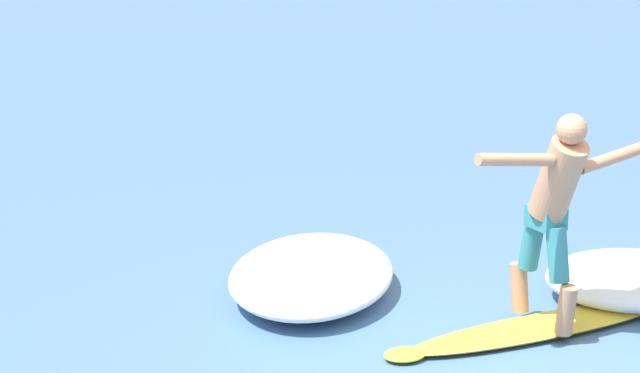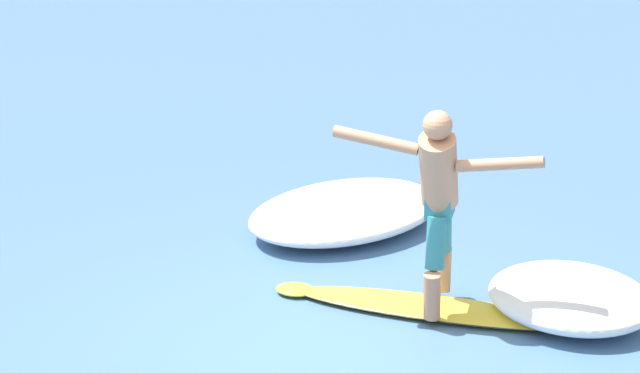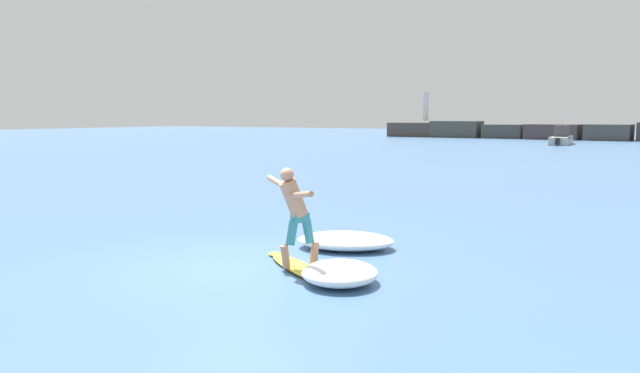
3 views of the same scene
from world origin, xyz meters
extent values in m
ellipsoid|color=yellow|center=(0.96, 0.42, 0.04)|extent=(2.14, 1.65, 0.07)
ellipsoid|color=yellow|center=(0.00, 1.07, 0.04)|extent=(0.41, 0.39, 0.06)
ellipsoid|color=#2D2D33|center=(0.96, 0.42, 0.04)|extent=(2.16, 1.67, 0.03)
cone|color=black|center=(1.67, 0.09, -0.06)|extent=(0.07, 0.07, 0.14)
cone|color=black|center=(1.53, -0.12, -0.06)|extent=(0.07, 0.07, 0.14)
cylinder|color=tan|center=(0.83, 0.18, 0.26)|extent=(0.20, 0.22, 0.39)
cylinder|color=teal|center=(0.89, 0.29, 0.65)|extent=(0.24, 0.26, 0.43)
cylinder|color=tan|center=(1.10, 0.66, 0.26)|extent=(0.20, 0.22, 0.39)
cylinder|color=teal|center=(1.04, 0.55, 0.65)|extent=(0.24, 0.26, 0.43)
cube|color=teal|center=(0.96, 0.42, 0.89)|extent=(0.30, 0.32, 0.16)
cylinder|color=tan|center=(0.90, 0.32, 1.22)|extent=(0.49, 0.57, 0.67)
sphere|color=tan|center=(0.85, 0.22, 1.61)|extent=(0.22, 0.22, 0.22)
cylinder|color=tan|center=(1.27, 0.02, 1.33)|extent=(0.61, 0.42, 0.20)
cylinder|color=tan|center=(0.46, 0.47, 1.44)|extent=(0.61, 0.40, 0.19)
ellipsoid|color=white|center=(1.92, 0.06, 0.16)|extent=(1.66, 1.72, 0.32)
ellipsoid|color=white|center=(0.79, 2.29, 0.16)|extent=(2.20, 1.85, 0.31)
camera|label=1|loc=(-8.91, -3.31, 4.33)|focal=85.00mm
camera|label=2|loc=(-2.90, -9.57, 5.04)|focal=85.00mm
camera|label=3|loc=(6.50, -8.05, 2.56)|focal=35.00mm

